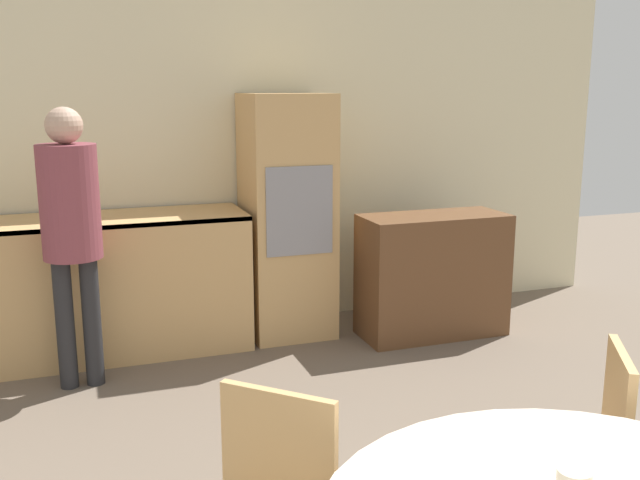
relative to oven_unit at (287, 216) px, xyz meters
name	(u,v)px	position (x,y,z in m)	size (l,w,h in m)	color
wall_back	(207,151)	(-0.49, 0.34, 0.45)	(6.54, 0.05, 2.60)	beige
kitchen_counter	(47,289)	(-1.62, -0.01, -0.38)	(2.58, 0.60, 0.93)	tan
oven_unit	(287,216)	(0.00, 0.00, 0.00)	(0.58, 0.59, 1.71)	tan
sideboard	(432,275)	(0.96, -0.39, -0.42)	(1.03, 0.45, 0.87)	brown
chair_far_right	(583,451)	(0.20, -2.91, -0.35)	(0.55, 0.55, 0.87)	tan
person_standing	(71,218)	(-1.44, -0.51, 0.17)	(0.33, 0.33, 1.64)	#262628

